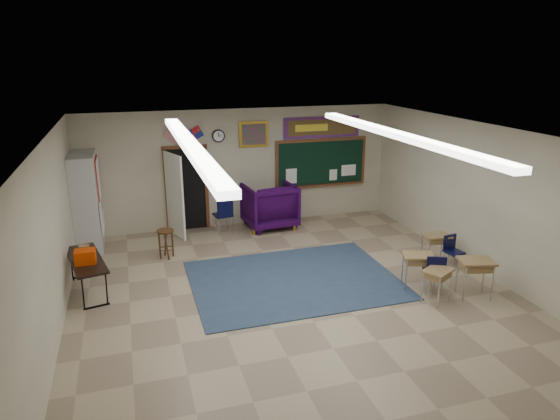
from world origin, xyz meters
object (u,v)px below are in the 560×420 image
object	(u,v)px
wingback_armchair	(269,205)
folding_table	(88,274)
student_desk_front_left	(417,269)
wooden_stool	(166,243)
student_desk_front_right	(436,247)

from	to	relation	value
wingback_armchair	folding_table	bearing A→B (deg)	25.50
wingback_armchair	student_desk_front_left	distance (m)	4.59
folding_table	wooden_stool	distance (m)	1.98
wingback_armchair	student_desk_front_right	distance (m)	4.32
student_desk_front_right	wooden_stool	bearing A→B (deg)	166.35
wingback_armchair	wooden_stool	xyz separation A→B (m)	(-2.72, -1.34, -0.24)
wingback_armchair	wooden_stool	bearing A→B (deg)	20.59
wingback_armchair	student_desk_front_left	size ratio (longest dim) A/B	1.85
student_desk_front_left	wooden_stool	xyz separation A→B (m)	(-4.44, 2.91, -0.05)
folding_table	wingback_armchair	bearing A→B (deg)	18.84
student_desk_front_left	wooden_stool	size ratio (longest dim) A/B	1.06
student_desk_front_left	student_desk_front_right	world-z (taller)	student_desk_front_left
wooden_stool	student_desk_front_left	bearing A→B (deg)	-33.26
wingback_armchair	wooden_stool	size ratio (longest dim) A/B	1.97
student_desk_front_left	student_desk_front_right	distance (m)	1.34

